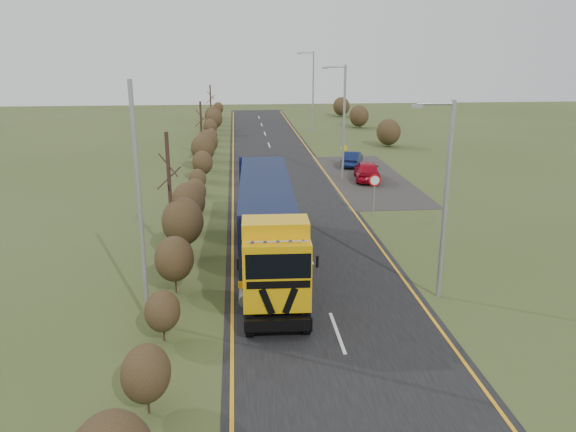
# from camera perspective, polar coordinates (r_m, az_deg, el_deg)

# --- Properties ---
(ground) EXTENTS (160.00, 160.00, 0.00)m
(ground) POSITION_cam_1_polar(r_m,az_deg,el_deg) (23.86, 3.32, -7.20)
(ground) COLOR #3B481F
(ground) RESTS_ON ground
(road) EXTENTS (8.00, 120.00, 0.02)m
(road) POSITION_cam_1_polar(r_m,az_deg,el_deg) (33.17, 0.77, -0.20)
(road) COLOR black
(road) RESTS_ON ground
(layby) EXTENTS (6.00, 18.00, 0.02)m
(layby) POSITION_cam_1_polar(r_m,az_deg,el_deg) (43.79, 7.88, 3.83)
(layby) COLOR #2C2A27
(layby) RESTS_ON ground
(lane_markings) EXTENTS (7.52, 116.00, 0.01)m
(lane_markings) POSITION_cam_1_polar(r_m,az_deg,el_deg) (32.87, 0.83, -0.32)
(lane_markings) COLOR orange
(lane_markings) RESTS_ON road
(hedgerow) EXTENTS (2.24, 102.04, 6.05)m
(hedgerow) POSITION_cam_1_polar(r_m,az_deg,el_deg) (30.64, -10.02, 1.24)
(hedgerow) COLOR #2F2215
(hedgerow) RESTS_ON ground
(lorry) EXTENTS (2.75, 14.15, 3.93)m
(lorry) POSITION_cam_1_polar(r_m,az_deg,el_deg) (25.21, -2.15, -0.45)
(lorry) COLOR black
(lorry) RESTS_ON ground
(car_red_hatchback) EXTENTS (2.42, 4.65, 1.51)m
(car_red_hatchback) POSITION_cam_1_polar(r_m,az_deg,el_deg) (42.94, 8.03, 4.59)
(car_red_hatchback) COLOR #A30819
(car_red_hatchback) RESTS_ON ground
(car_blue_sedan) EXTENTS (2.54, 4.05, 1.26)m
(car_blue_sedan) POSITION_cam_1_polar(r_m,az_deg,el_deg) (48.08, 6.56, 5.79)
(car_blue_sedan) COLOR #0B153D
(car_blue_sedan) RESTS_ON ground
(streetlight_near) EXTENTS (1.68, 0.18, 7.84)m
(streetlight_near) POSITION_cam_1_polar(r_m,az_deg,el_deg) (22.33, 15.58, 2.17)
(streetlight_near) COLOR gray
(streetlight_near) RESTS_ON ground
(streetlight_mid) EXTENTS (1.81, 0.18, 8.49)m
(streetlight_mid) POSITION_cam_1_polar(r_m,az_deg,el_deg) (42.52, 5.58, 9.89)
(streetlight_mid) COLOR gray
(streetlight_mid) RESTS_ON ground
(streetlight_far) EXTENTS (1.97, 0.19, 9.28)m
(streetlight_far) POSITION_cam_1_polar(r_m,az_deg,el_deg) (67.55, 2.47, 12.85)
(streetlight_far) COLOR gray
(streetlight_far) RESTS_ON ground
(left_pole) EXTENTS (0.16, 0.16, 8.70)m
(left_pole) POSITION_cam_1_polar(r_m,az_deg,el_deg) (20.03, -14.83, 0.77)
(left_pole) COLOR gray
(left_pole) RESTS_ON ground
(speed_sign) EXTENTS (0.71, 0.10, 2.58)m
(speed_sign) POSITION_cam_1_polar(r_m,az_deg,el_deg) (33.36, 8.78, 2.94)
(speed_sign) COLOR gray
(speed_sign) RESTS_ON ground
(warning_board) EXTENTS (0.68, 0.11, 1.79)m
(warning_board) POSITION_cam_1_polar(r_m,az_deg,el_deg) (48.48, 5.73, 6.44)
(warning_board) COLOR gray
(warning_board) RESTS_ON ground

